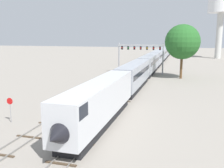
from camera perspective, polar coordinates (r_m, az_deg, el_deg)
ground_plane at (r=26.79m, az=-9.28°, el=-10.84°), size 400.00×400.00×0.00m
track_main at (r=83.52m, az=9.73°, el=3.86°), size 2.60×200.00×0.16m
track_near at (r=64.83m, az=2.94°, el=2.07°), size 2.60×160.00×0.16m
passenger_train at (r=77.98m, az=9.36°, el=5.28°), size 3.04×121.98×4.80m
signal_gantry at (r=66.88m, az=6.38°, el=7.31°), size 12.10×0.49×7.96m
water_tower at (r=121.76m, az=23.11°, el=15.00°), size 11.08×11.08×25.73m
stop_sign at (r=31.36m, az=-21.72°, el=-4.67°), size 0.76×0.08×2.88m
trackside_tree_left at (r=60.84m, az=15.41°, el=9.01°), size 7.90×7.90×12.36m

